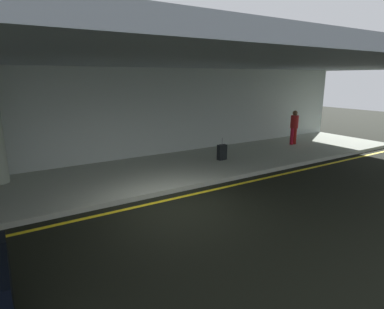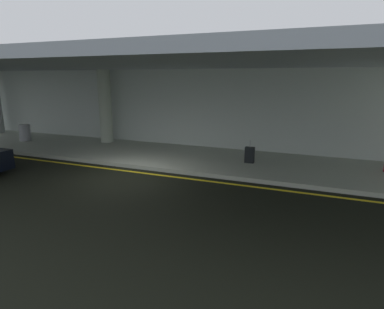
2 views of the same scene
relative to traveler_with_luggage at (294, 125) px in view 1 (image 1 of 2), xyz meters
The scene contains 7 objects.
ground_plane 9.41m from the traveler_with_luggage, 157.62° to the right, with size 60.00×60.00×0.00m, color black.
sidewalk 8.72m from the traveler_with_luggage, behind, with size 26.00×4.20×0.15m, color #9AA192.
lane_stripe_yellow 9.20m from the traveler_with_luggage, 161.21° to the right, with size 26.00×0.14×0.01m, color yellow.
ceiling_overhang 9.15m from the traveler_with_luggage, behind, with size 28.00×13.20×0.30m, color #89939E.
terminal_back_wall 8.86m from the traveler_with_luggage, 168.29° to the left, with size 26.00×0.30×3.80m, color #AAB5AD.
traveler_with_luggage is the anchor object (origin of this frame).
suitcase_upright_primary 4.94m from the traveler_with_luggage, behind, with size 0.36×0.22×0.90m.
Camera 1 is at (-3.82, -6.92, 3.40)m, focal length 29.59 mm.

